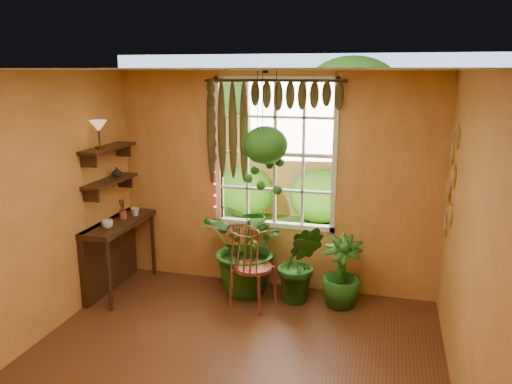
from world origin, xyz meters
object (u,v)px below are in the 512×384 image
at_px(potted_plant_mid, 300,263).
at_px(hanging_basket, 265,147).
at_px(counter_ledge, 113,247).
at_px(potted_plant_left, 249,247).
at_px(windsor_chair, 252,278).

bearing_deg(potted_plant_mid, hanging_basket, 177.51).
height_order(counter_ledge, potted_plant_left, potted_plant_left).
height_order(potted_plant_left, hanging_basket, hanging_basket).
bearing_deg(windsor_chair, hanging_basket, 87.21).
distance_m(windsor_chair, potted_plant_mid, 0.60).
relative_size(windsor_chair, hanging_basket, 0.86).
distance_m(counter_ledge, potted_plant_mid, 2.34).
height_order(potted_plant_mid, hanging_basket, hanging_basket).
height_order(counter_ledge, potted_plant_mid, potted_plant_mid).
relative_size(windsor_chair, potted_plant_mid, 1.24).
bearing_deg(hanging_basket, potted_plant_mid, -2.49).
distance_m(potted_plant_left, potted_plant_mid, 0.66).
xyz_separation_m(windsor_chair, potted_plant_left, (-0.13, 0.35, 0.25)).
relative_size(potted_plant_left, potted_plant_mid, 1.24).
xyz_separation_m(counter_ledge, windsor_chair, (1.80, -0.02, -0.20)).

